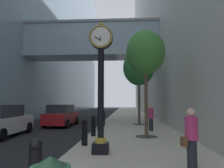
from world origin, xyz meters
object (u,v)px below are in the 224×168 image
(street_clock, at_px, (101,80))
(bollard_nearest, at_px, (35,166))
(street_tree_near, at_px, (146,53))
(pedestrian_by_clock, at_px, (151,117))
(street_tree_mid_near, at_px, (139,68))
(car_white_near, at_px, (1,121))
(bollard_fifth, at_px, (99,121))
(bollard_third, at_px, (85,131))
(pedestrian_walking, at_px, (191,137))
(car_red_mid, at_px, (61,116))
(bollard_fourth, at_px, (94,125))
(bollard_sixth, at_px, (103,118))

(street_clock, xyz_separation_m, bollard_nearest, (-0.81, -3.61, -1.98))
(street_tree_near, distance_m, pedestrian_by_clock, 4.26)
(street_tree_mid_near, xyz_separation_m, car_white_near, (-7.95, -5.79, -3.79))
(bollard_fifth, height_order, street_tree_near, street_tree_near)
(bollard_nearest, xyz_separation_m, bollard_third, (0.00, 4.98, 0.00))
(street_tree_near, bearing_deg, pedestrian_walking, -82.73)
(bollard_nearest, distance_m, car_white_near, 9.41)
(bollard_fifth, xyz_separation_m, pedestrian_by_clock, (3.23, -0.14, 0.27))
(pedestrian_by_clock, relative_size, car_red_mid, 0.36)
(car_white_near, relative_size, car_red_mid, 1.08)
(street_clock, bearing_deg, bollard_fourth, 101.91)
(street_tree_mid_near, distance_m, car_red_mid, 7.25)
(bollard_third, bearing_deg, car_white_near, 151.32)
(bollard_sixth, bearing_deg, pedestrian_walking, -71.94)
(car_white_near, bearing_deg, bollard_fourth, -4.04)
(bollard_fourth, relative_size, pedestrian_by_clock, 0.68)
(bollard_sixth, height_order, pedestrian_by_clock, pedestrian_by_clock)
(bollard_fourth, relative_size, car_white_near, 0.23)
(bollard_sixth, relative_size, car_red_mid, 0.25)
(street_clock, relative_size, car_red_mid, 1.06)
(bollard_third, xyz_separation_m, pedestrian_by_clock, (3.23, 4.84, 0.27))
(bollard_nearest, height_order, street_tree_near, street_tree_near)
(bollard_fifth, relative_size, car_white_near, 0.23)
(bollard_fifth, distance_m, pedestrian_by_clock, 3.24)
(bollard_nearest, bearing_deg, street_clock, 77.31)
(bollard_fourth, relative_size, bollard_sixth, 1.00)
(pedestrian_walking, height_order, pedestrian_by_clock, pedestrian_walking)
(street_clock, distance_m, car_red_mid, 10.83)
(street_clock, xyz_separation_m, bollard_fifth, (-0.81, 6.34, -1.98))
(street_tree_near, xyz_separation_m, pedestrian_walking, (0.69, -5.44, -3.47))
(bollard_nearest, height_order, pedestrian_by_clock, pedestrian_by_clock)
(bollard_third, distance_m, street_tree_near, 5.22)
(bollard_fourth, bearing_deg, car_red_mid, 120.13)
(car_red_mid, bearing_deg, bollard_fifth, -44.99)
(street_clock, distance_m, car_white_near, 7.59)
(bollard_fifth, distance_m, street_tree_mid_near, 6.03)
(pedestrian_walking, distance_m, pedestrian_by_clock, 7.86)
(street_clock, bearing_deg, pedestrian_by_clock, 68.74)
(bollard_fifth, relative_size, pedestrian_walking, 0.68)
(street_clock, distance_m, street_tree_near, 4.60)
(bollard_fourth, xyz_separation_m, car_red_mid, (-3.44, 5.93, 0.12))
(bollard_third, distance_m, pedestrian_by_clock, 5.82)
(bollard_fourth, bearing_deg, bollard_third, -90.00)
(bollard_sixth, xyz_separation_m, car_white_near, (-5.22, -4.61, 0.14))
(bollard_nearest, relative_size, bollard_fifth, 1.00)
(bollard_fourth, height_order, street_tree_near, street_tree_near)
(bollard_third, relative_size, car_white_near, 0.23)
(bollard_sixth, distance_m, pedestrian_by_clock, 4.17)
(bollard_nearest, xyz_separation_m, bollard_fifth, (0.00, 9.95, 0.00))
(bollard_fourth, height_order, car_red_mid, car_red_mid)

